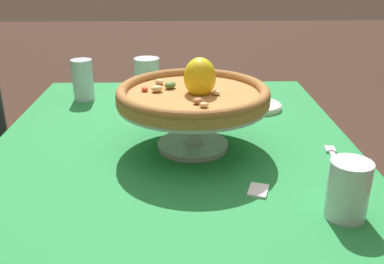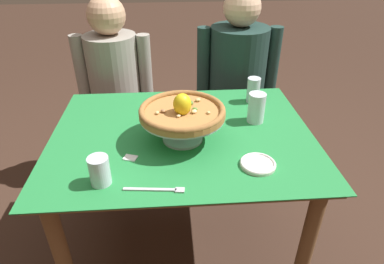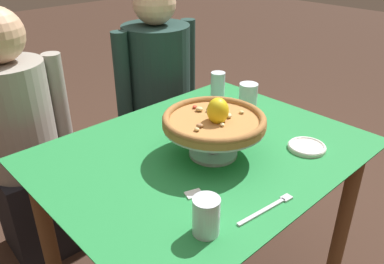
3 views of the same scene
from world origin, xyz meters
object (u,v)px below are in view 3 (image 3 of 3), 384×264
object	(u,v)px
water_glass_front_left	(206,218)
dinner_fork	(268,208)
pizza_stand	(213,134)
water_glass_back_right	(218,87)
water_glass_side_right	(248,101)
side_plate	(307,147)
diner_right	(158,96)
sugar_packet	(194,194)
pizza	(214,120)
diner_left	(23,150)

from	to	relation	value
water_glass_front_left	dinner_fork	bearing A→B (deg)	-15.57
pizza_stand	water_glass_back_right	distance (m)	0.50
water_glass_front_left	water_glass_side_right	world-z (taller)	water_glass_side_right
side_plate	diner_right	world-z (taller)	diner_right
water_glass_back_right	sugar_packet	bearing A→B (deg)	-142.04
side_plate	sugar_packet	size ratio (longest dim) A/B	2.67
diner_right	water_glass_side_right	bearing A→B (deg)	-94.01
pizza	side_plate	size ratio (longest dim) A/B	2.60
diner_right	sugar_packet	bearing A→B (deg)	-123.12
pizza	water_glass_front_left	distance (m)	0.40
side_plate	water_glass_side_right	bearing A→B (deg)	78.28
water_glass_back_right	dinner_fork	xyz separation A→B (m)	(-0.47, -0.64, -0.05)
water_glass_side_right	sugar_packet	bearing A→B (deg)	-155.40
pizza	sugar_packet	bearing A→B (deg)	-149.61
pizza	water_glass_front_left	size ratio (longest dim) A/B	3.28
water_glass_back_right	diner_left	size ratio (longest dim) A/B	0.11
water_glass_front_left	dinner_fork	world-z (taller)	water_glass_front_left
diner_left	pizza	bearing A→B (deg)	-63.90
pizza	dinner_fork	xyz separation A→B (m)	(-0.10, -0.31, -0.13)
pizza_stand	diner_left	xyz separation A→B (m)	(-0.38, 0.78, -0.24)
water_glass_front_left	sugar_packet	bearing A→B (deg)	57.41
water_glass_back_right	sugar_packet	world-z (taller)	water_glass_back_right
water_glass_side_right	sugar_packet	distance (m)	0.60
water_glass_back_right	water_glass_front_left	distance (m)	0.89
pizza_stand	pizza	xyz separation A→B (m)	(0.00, -0.00, 0.06)
pizza_stand	water_glass_front_left	world-z (taller)	pizza_stand
pizza	sugar_packet	size ratio (longest dim) A/B	6.94
pizza	water_glass_front_left	bearing A→B (deg)	-138.69
pizza_stand	sugar_packet	distance (m)	0.25
pizza	diner_right	distance (m)	0.92
water_glass_back_right	diner_left	distance (m)	0.91
side_plate	water_glass_back_right	bearing A→B (deg)	79.14
diner_left	water_glass_back_right	bearing A→B (deg)	-30.58
side_plate	sugar_packet	bearing A→B (deg)	170.32
pizza	diner_left	size ratio (longest dim) A/B	0.30
water_glass_front_left	side_plate	world-z (taller)	water_glass_front_left
side_plate	diner_left	distance (m)	1.19
water_glass_front_left	sugar_packet	distance (m)	0.17
water_glass_front_left	diner_right	distance (m)	1.26
water_glass_front_left	diner_right	bearing A→B (deg)	56.95
dinner_fork	water_glass_side_right	bearing A→B (deg)	45.12
pizza	diner_left	bearing A→B (deg)	116.10
water_glass_front_left	sugar_packet	size ratio (longest dim) A/B	2.12
side_plate	dinner_fork	bearing A→B (deg)	-163.54
side_plate	sugar_packet	world-z (taller)	side_plate
side_plate	diner_right	bearing A→B (deg)	83.38
water_glass_side_right	side_plate	size ratio (longest dim) A/B	1.03
water_glass_back_right	pizza_stand	bearing A→B (deg)	-138.58
water_glass_front_left	diner_left	world-z (taller)	diner_left
dinner_fork	diner_right	bearing A→B (deg)	66.18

